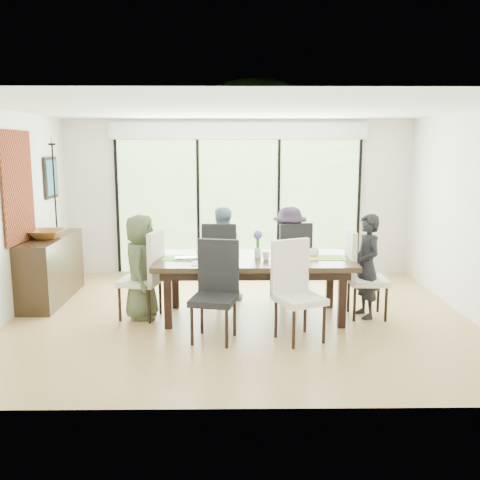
{
  "coord_description": "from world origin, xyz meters",
  "views": [
    {
      "loc": [
        -0.09,
        -6.79,
        2.24
      ],
      "look_at": [
        0.0,
        0.25,
        1.0
      ],
      "focal_mm": 40.0,
      "sensor_mm": 36.0,
      "label": 1
    }
  ],
  "objects_px": {
    "person_far_left": "(221,254)",
    "person_far_right": "(289,254)",
    "person_right_end": "(367,266)",
    "vase": "(258,252)",
    "chair_far_left": "(221,260)",
    "chair_far_right": "(289,260)",
    "chair_near_left": "(213,292)",
    "chair_near_right": "(300,292)",
    "laptop": "(188,259)",
    "bowl": "(47,234)",
    "chair_left_end": "(140,274)",
    "person_left_end": "(141,267)",
    "table_top": "(254,260)",
    "cup_b": "(266,256)",
    "chair_right_end": "(368,274)",
    "cup_c": "(314,253)",
    "cup_a": "(201,252)",
    "sideboard": "(51,269)"
  },
  "relations": [
    {
      "from": "person_far_left",
      "to": "person_far_right",
      "type": "distance_m",
      "value": 1.0
    },
    {
      "from": "person_right_end",
      "to": "person_far_right",
      "type": "xyz_separation_m",
      "value": [
        -0.93,
        0.83,
        0.0
      ]
    },
    {
      "from": "vase",
      "to": "chair_far_left",
      "type": "bearing_deg",
      "value": 122.01
    },
    {
      "from": "chair_far_left",
      "to": "chair_far_right",
      "type": "xyz_separation_m",
      "value": [
        1.0,
        0.0,
        0.0
      ]
    },
    {
      "from": "chair_near_left",
      "to": "chair_near_right",
      "type": "xyz_separation_m",
      "value": [
        1.0,
        0.0,
        0.0
      ]
    },
    {
      "from": "laptop",
      "to": "bowl",
      "type": "height_order",
      "value": "bowl"
    },
    {
      "from": "person_far_left",
      "to": "laptop",
      "type": "xyz_separation_m",
      "value": [
        -0.4,
        -0.93,
        0.13
      ]
    },
    {
      "from": "chair_left_end",
      "to": "chair_far_right",
      "type": "distance_m",
      "value": 2.22
    },
    {
      "from": "person_far_right",
      "to": "laptop",
      "type": "bearing_deg",
      "value": 21.37
    },
    {
      "from": "chair_far_left",
      "to": "person_right_end",
      "type": "relative_size",
      "value": 0.85
    },
    {
      "from": "person_right_end",
      "to": "person_left_end",
      "type": "bearing_deg",
      "value": -102.42
    },
    {
      "from": "chair_near_left",
      "to": "chair_far_left",
      "type": "bearing_deg",
      "value": 101.09
    },
    {
      "from": "table_top",
      "to": "cup_b",
      "type": "xyz_separation_m",
      "value": [
        0.15,
        -0.1,
        0.08
      ]
    },
    {
      "from": "person_far_right",
      "to": "cup_b",
      "type": "distance_m",
      "value": 1.03
    },
    {
      "from": "table_top",
      "to": "chair_right_end",
      "type": "height_order",
      "value": "chair_right_end"
    },
    {
      "from": "cup_b",
      "to": "cup_c",
      "type": "distance_m",
      "value": 0.68
    },
    {
      "from": "chair_left_end",
      "to": "bowl",
      "type": "xyz_separation_m",
      "value": [
        -1.44,
        0.75,
        0.41
      ]
    },
    {
      "from": "chair_near_left",
      "to": "person_far_left",
      "type": "distance_m",
      "value": 1.7
    },
    {
      "from": "chair_near_left",
      "to": "person_far_left",
      "type": "bearing_deg",
      "value": 101.07
    },
    {
      "from": "table_top",
      "to": "laptop",
      "type": "distance_m",
      "value": 0.86
    },
    {
      "from": "person_left_end",
      "to": "bowl",
      "type": "xyz_separation_m",
      "value": [
        -1.46,
        0.75,
        0.31
      ]
    },
    {
      "from": "chair_near_right",
      "to": "laptop",
      "type": "relative_size",
      "value": 3.33
    },
    {
      "from": "chair_left_end",
      "to": "laptop",
      "type": "height_order",
      "value": "chair_left_end"
    },
    {
      "from": "chair_near_right",
      "to": "bowl",
      "type": "distance_m",
      "value": 3.83
    },
    {
      "from": "cup_a",
      "to": "cup_b",
      "type": "height_order",
      "value": "cup_a"
    },
    {
      "from": "chair_near_left",
      "to": "cup_c",
      "type": "relative_size",
      "value": 8.87
    },
    {
      "from": "table_top",
      "to": "laptop",
      "type": "relative_size",
      "value": 7.27
    },
    {
      "from": "table_top",
      "to": "person_far_left",
      "type": "distance_m",
      "value": 0.95
    },
    {
      "from": "chair_near_right",
      "to": "vase",
      "type": "relative_size",
      "value": 9.17
    },
    {
      "from": "chair_near_left",
      "to": "person_far_left",
      "type": "relative_size",
      "value": 0.85
    },
    {
      "from": "cup_c",
      "to": "laptop",
      "type": "bearing_deg",
      "value": -173.09
    },
    {
      "from": "chair_far_right",
      "to": "cup_b",
      "type": "xyz_separation_m",
      "value": [
        -0.4,
        -0.95,
        0.26
      ]
    },
    {
      "from": "chair_far_left",
      "to": "person_right_end",
      "type": "xyz_separation_m",
      "value": [
        1.93,
        -0.85,
        0.1
      ]
    },
    {
      "from": "chair_right_end",
      "to": "bowl",
      "type": "xyz_separation_m",
      "value": [
        -4.44,
        0.75,
        0.41
      ]
    },
    {
      "from": "person_left_end",
      "to": "vase",
      "type": "bearing_deg",
      "value": -88.69
    },
    {
      "from": "chair_right_end",
      "to": "sideboard",
      "type": "bearing_deg",
      "value": 80.31
    },
    {
      "from": "table_top",
      "to": "person_right_end",
      "type": "height_order",
      "value": "person_right_end"
    },
    {
      "from": "person_left_end",
      "to": "chair_near_right",
      "type": "bearing_deg",
      "value": -114.28
    },
    {
      "from": "chair_near_left",
      "to": "cup_c",
      "type": "height_order",
      "value": "chair_near_left"
    },
    {
      "from": "chair_right_end",
      "to": "person_right_end",
      "type": "distance_m",
      "value": 0.1
    },
    {
      "from": "chair_far_left",
      "to": "chair_far_right",
      "type": "relative_size",
      "value": 1.0
    },
    {
      "from": "chair_right_end",
      "to": "person_left_end",
      "type": "xyz_separation_m",
      "value": [
        -2.98,
        0.0,
        0.1
      ]
    },
    {
      "from": "person_left_end",
      "to": "sideboard",
      "type": "relative_size",
      "value": 0.82
    },
    {
      "from": "chair_far_left",
      "to": "cup_b",
      "type": "height_order",
      "value": "chair_far_left"
    },
    {
      "from": "vase",
      "to": "cup_a",
      "type": "relative_size",
      "value": 0.97
    },
    {
      "from": "table_top",
      "to": "cup_a",
      "type": "relative_size",
      "value": 19.35
    },
    {
      "from": "person_far_left",
      "to": "bowl",
      "type": "relative_size",
      "value": 2.77
    },
    {
      "from": "sideboard",
      "to": "bowl",
      "type": "xyz_separation_m",
      "value": [
        0.0,
        -0.1,
        0.53
      ]
    },
    {
      "from": "chair_far_left",
      "to": "laptop",
      "type": "xyz_separation_m",
      "value": [
        -0.4,
        -0.95,
        0.23
      ]
    },
    {
      "from": "chair_left_end",
      "to": "person_far_left",
      "type": "height_order",
      "value": "person_far_left"
    }
  ]
}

